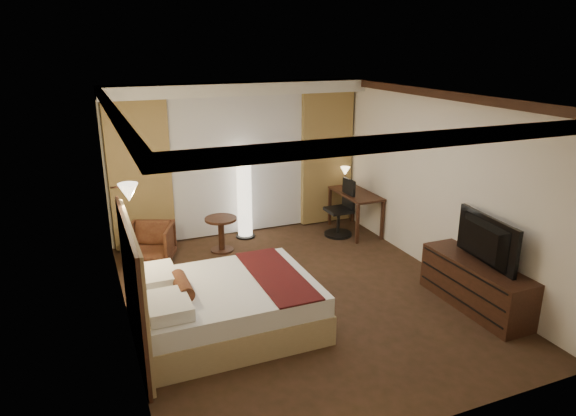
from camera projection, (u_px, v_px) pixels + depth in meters
name	position (u px, v px, depth m)	size (l,w,h in m)	color
floor	(299.00, 295.00, 7.09)	(4.50, 5.50, 0.01)	#322313
ceiling	(301.00, 97.00, 6.26)	(4.50, 5.50, 0.01)	white
back_wall	(237.00, 160.00, 9.09)	(4.50, 0.02, 2.70)	white
left_wall	(120.00, 225.00, 5.85)	(0.02, 5.50, 2.70)	white
right_wall	(440.00, 185.00, 7.49)	(0.02, 5.50, 2.70)	white
crown_molding	(301.00, 102.00, 6.27)	(4.50, 5.50, 0.12)	black
soffit	(239.00, 89.00, 8.48)	(4.50, 0.50, 0.20)	white
curtain_sheer	(239.00, 166.00, 9.05)	(2.48, 0.04, 2.45)	silver
curtain_left_drape	(140.00, 176.00, 8.37)	(1.00, 0.14, 2.45)	#A07D49
curtain_right_drape	(326.00, 159.00, 9.62)	(1.00, 0.14, 2.45)	#A07D49
wall_sconce	(128.00, 192.00, 6.14)	(0.24, 0.24, 0.24)	white
bed	(228.00, 306.00, 6.17)	(2.09, 1.63, 0.61)	white
headboard	(134.00, 288.00, 5.65)	(0.12, 1.93, 1.50)	tan
armchair	(150.00, 242.00, 8.03)	(0.68, 0.63, 0.70)	#481F15
side_table	(221.00, 234.00, 8.52)	(0.53, 0.53, 0.58)	black
floor_lamp	(244.00, 194.00, 8.97)	(0.34, 0.34, 1.61)	white
desk	(355.00, 212.00, 9.35)	(0.55, 1.15, 0.75)	black
desk_lamp	(345.00, 178.00, 9.56)	(0.18, 0.18, 0.34)	#FFD899
office_chair	(339.00, 208.00, 9.13)	(0.50, 0.50, 1.03)	black
dresser	(476.00, 285.00, 6.69)	(0.50, 1.64, 0.64)	black
television	(479.00, 239.00, 6.48)	(1.14, 0.65, 0.15)	black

